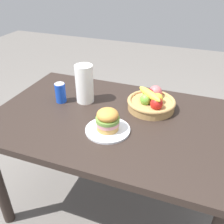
{
  "coord_description": "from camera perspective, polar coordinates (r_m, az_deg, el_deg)",
  "views": [
    {
      "loc": [
        0.42,
        -1.14,
        1.53
      ],
      "look_at": [
        0.01,
        -0.04,
        0.81
      ],
      "focal_mm": 40.17,
      "sensor_mm": 36.0,
      "label": 1
    }
  ],
  "objects": [
    {
      "name": "dining_table",
      "position": [
        1.5,
        0.28,
        -4.44
      ],
      "size": [
        1.4,
        0.9,
        0.75
      ],
      "color": "#2D231E",
      "rests_on": "ground_plane"
    },
    {
      "name": "soda_can",
      "position": [
        1.61,
        -11.64,
        4.32
      ],
      "size": [
        0.07,
        0.07,
        0.13
      ],
      "color": "blue",
      "rests_on": "dining_table"
    },
    {
      "name": "plate",
      "position": [
        1.33,
        -0.98,
        -4.06
      ],
      "size": [
        0.24,
        0.24,
        0.01
      ],
      "primitive_type": "cylinder",
      "color": "white",
      "rests_on": "dining_table"
    },
    {
      "name": "paper_towel_roll",
      "position": [
        1.56,
        -6.29,
        6.38
      ],
      "size": [
        0.11,
        0.11,
        0.24
      ],
      "primitive_type": "cylinder",
      "color": "white",
      "rests_on": "dining_table"
    },
    {
      "name": "fruit_basket",
      "position": [
        1.52,
        8.98,
        2.32
      ],
      "size": [
        0.29,
        0.29,
        0.13
      ],
      "color": "tan",
      "rests_on": "dining_table"
    },
    {
      "name": "ground_plane",
      "position": [
        1.95,
        0.23,
        -20.02
      ],
      "size": [
        8.0,
        8.0,
        0.0
      ],
      "primitive_type": "plane",
      "color": "slate"
    },
    {
      "name": "sandwich",
      "position": [
        1.29,
        -1.0,
        -1.7
      ],
      "size": [
        0.13,
        0.13,
        0.12
      ],
      "color": "tan",
      "rests_on": "plate"
    }
  ]
}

